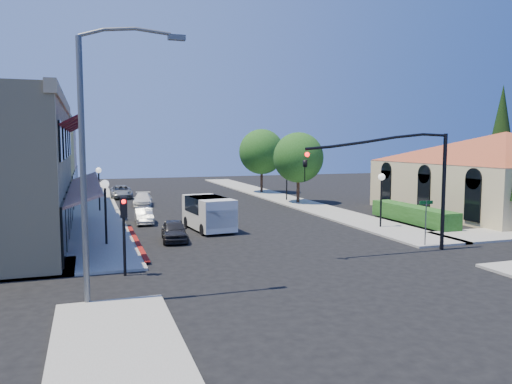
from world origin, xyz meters
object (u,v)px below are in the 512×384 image
object	(u,v)px
conifer_far	(501,134)
lamppost_right_far	(287,172)
signal_mast_arm	(409,172)
parked_car_a	(174,230)
street_tree_b	(262,152)
white_van	(209,211)
lamppost_left_far	(99,178)
lamppost_right_near	(381,186)
parked_car_b	(144,216)
parked_car_c	(143,199)
secondary_signal	(124,221)
cobra_streetlight	(93,151)
street_name_sign	(426,216)
street_tree_a	(298,158)
lamppost_left_near	(105,195)
parked_car_d	(121,192)

from	to	relation	value
conifer_far	lamppost_right_far	world-z (taller)	conifer_far
signal_mast_arm	parked_car_a	distance (m)	13.11
lamppost_right_far	parked_car_a	size ratio (longest dim) A/B	1.03
street_tree_b	white_van	size ratio (longest dim) A/B	1.42
lamppost_left_far	lamppost_right_near	size ratio (longest dim) A/B	1.00
signal_mast_arm	parked_car_b	bearing A→B (deg)	130.80
conifer_far	signal_mast_arm	world-z (taller)	conifer_far
parked_car_c	secondary_signal	bearing A→B (deg)	-90.05
street_tree_b	cobra_streetlight	bearing A→B (deg)	-117.83
cobra_streetlight	parked_car_a	world-z (taller)	cobra_streetlight
street_name_sign	parked_car_a	xyz separation A→B (m)	(-12.30, 6.08, -1.11)
street_tree_a	lamppost_left_far	xyz separation A→B (m)	(-17.30, 0.00, -1.46)
street_tree_a	lamppost_right_far	distance (m)	2.49
signal_mast_arm	lamppost_right_near	xyz separation A→B (m)	(2.64, 6.50, -1.35)
signal_mast_arm	street_tree_b	bearing A→B (deg)	84.49
lamppost_right_near	lamppost_right_far	world-z (taller)	same
parked_car_b	cobra_streetlight	bearing A→B (deg)	-99.75
parked_car_b	parked_car_c	distance (m)	10.08
conifer_far	cobra_streetlight	bearing A→B (deg)	-151.70
conifer_far	secondary_signal	distance (m)	39.85
conifer_far	street_tree_b	bearing A→B (deg)	143.90
parked_car_c	street_tree_b	bearing A→B (deg)	34.90
lamppost_right_near	parked_car_c	distance (m)	21.69
street_tree_b	lamppost_right_near	bearing A→B (deg)	-90.72
lamppost_right_near	parked_car_a	bearing A→B (deg)	178.80
signal_mast_arm	parked_car_c	bearing A→B (deg)	114.39
lamppost_left_near	lamppost_right_near	distance (m)	17.00
lamppost_right_far	white_van	world-z (taller)	lamppost_right_far
street_tree_b	secondary_signal	xyz separation A→B (m)	(-16.80, -30.59, -2.23)
street_tree_b	lamppost_right_near	size ratio (longest dim) A/B	1.97
secondary_signal	parked_car_c	distance (m)	23.87
street_name_sign	parked_car_c	distance (m)	25.93
street_tree_a	white_van	size ratio (longest dim) A/B	1.31
street_tree_a	parked_car_b	distance (m)	16.59
lamppost_left_near	secondary_signal	bearing A→B (deg)	-85.66
secondary_signal	lamppost_left_near	size ratio (longest dim) A/B	0.93
conifer_far	lamppost_right_far	xyz separation A→B (m)	(-19.50, 6.00, -3.62)
lamppost_left_far	white_van	distance (m)	12.80
lamppost_right_far	parked_car_c	world-z (taller)	lamppost_right_far
street_tree_a	white_van	xyz separation A→B (m)	(-10.95, -11.01, -2.98)
street_name_sign	parked_car_b	world-z (taller)	street_name_sign
lamppost_left_near	lamppost_right_far	bearing A→B (deg)	43.26
street_tree_a	lamppost_right_near	world-z (taller)	street_tree_a
signal_mast_arm	cobra_streetlight	size ratio (longest dim) A/B	0.86
conifer_far	parked_car_a	xyz separation A→B (m)	(-32.80, -9.72, -5.77)
parked_car_a	parked_car_d	size ratio (longest dim) A/B	0.77
secondary_signal	lamppost_right_far	bearing A→B (deg)	53.86
lamppost_left_near	lamppost_left_far	bearing A→B (deg)	90.00
secondary_signal	parked_car_b	size ratio (longest dim) A/B	1.04
street_tree_a	secondary_signal	bearing A→B (deg)	-129.21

